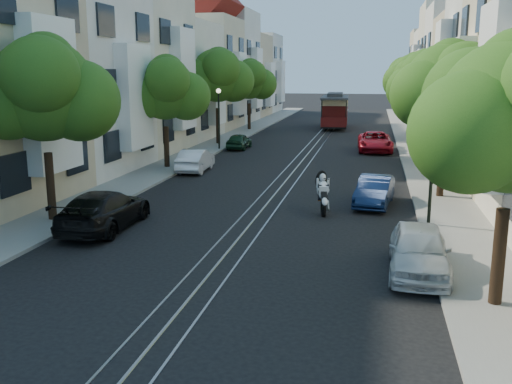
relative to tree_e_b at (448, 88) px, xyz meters
The scene contains 26 objects.
ground 20.91m from the tree_e_b, 110.89° to the left, with size 200.00×200.00×0.00m, color black.
sidewalk_east 19.59m from the tree_e_b, 90.03° to the left, with size 2.50×80.00×0.12m, color gray.
sidewalk_west 24.38m from the tree_e_b, 127.33° to the left, with size 2.50×80.00×0.12m, color gray.
rail_left 21.10m from the tree_e_b, 112.32° to the left, with size 0.06×80.00×0.02m, color gray.
rail_slot 20.90m from the tree_e_b, 110.89° to the left, with size 0.06×80.00×0.02m, color gray.
rail_right 20.72m from the tree_e_b, 109.43° to the left, with size 0.06×80.00×0.02m, color gray.
lane_line 20.91m from the tree_e_b, 110.89° to the left, with size 0.08×80.00×0.01m, color tan.
townhouses_east 19.50m from the tree_e_b, 76.32° to the left, with size 7.75×72.00×12.00m.
townhouses_west 26.92m from the tree_e_b, 135.29° to the left, with size 7.75×72.00×11.76m.
tree_e_b is the anchor object (origin of this frame).
tree_e_c 11.00m from the tree_e_b, 90.00° to the left, with size 4.84×3.99×6.52m.
tree_e_d 22.00m from the tree_e_b, 90.00° to the left, with size 5.01×4.16×6.85m.
tree_w_a 16.01m from the tree_e_b, 154.08° to the right, with size 4.93×4.08×6.68m.
tree_w_b 15.25m from the tree_e_b, 160.85° to the left, with size 4.72×3.87×6.27m.
tree_w_c 21.53m from the tree_e_b, 131.99° to the left, with size 5.13×4.28×7.09m.
tree_w_d 30.60m from the tree_e_b, 118.07° to the left, with size 4.84×3.99×6.52m.
lamp_east 5.41m from the tree_e_b, 100.93° to the right, with size 0.32×0.32×4.16m.
lamp_west 18.90m from the tree_e_b, 136.15° to the left, with size 0.32×0.32×4.16m.
sportbike_rider 7.17m from the tree_e_b, 143.24° to the right, with size 0.67×2.00×1.64m.
cable_car 31.84m from the tree_e_b, 102.31° to the left, with size 2.85×8.16×3.10m.
parked_car_e_near 10.87m from the tree_e_b, 99.48° to the right, with size 1.59×3.96×1.35m, color silver.
parked_car_e_mid 5.37m from the tree_e_b, 146.59° to the right, with size 1.28×3.67×1.21m, color #0C1B3E.
parked_car_e_far 15.51m from the tree_e_b, 101.02° to the left, with size 2.26×4.90×1.36m, color maroon.
parked_car_w_near 14.82m from the tree_e_b, 148.33° to the right, with size 1.93×4.74×1.38m, color black.
parked_car_w_mid 13.97m from the tree_e_b, 160.46° to the left, with size 1.33×3.81×1.26m, color silver.
parked_car_w_far 19.15m from the tree_e_b, 131.40° to the left, with size 1.33×3.30×1.12m, color #163823.
Camera 1 is at (4.24, -16.41, 5.44)m, focal length 40.00 mm.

